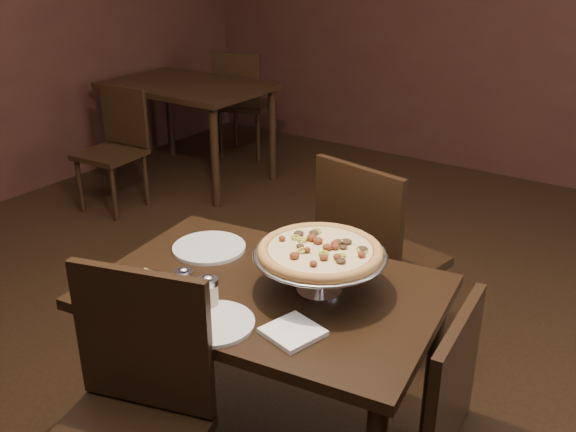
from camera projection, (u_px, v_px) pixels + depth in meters
The scene contains 15 objects.
room at pixel (277, 71), 1.79m from camera, with size 6.04×7.04×2.84m.
dining_table at pixel (267, 311), 2.13m from camera, with size 1.20×0.88×0.70m.
background_table at pixel (188, 96), 4.80m from camera, with size 1.19×0.79×0.75m.
pizza_stand at pixel (320, 251), 2.01m from camera, with size 0.43×0.43×0.18m.
parmesan_shaker at pixel (209, 292), 1.96m from camera, with size 0.06×0.06×0.11m.
pepper_flake_shaker at pixel (184, 282), 2.02m from camera, with size 0.06×0.06×0.10m.
packet_caddy at pixel (150, 283), 2.06m from camera, with size 0.09×0.09×0.07m.
napkin_stack at pixel (293, 332), 1.84m from camera, with size 0.15×0.15×0.02m, color white.
plate_left at pixel (209, 248), 2.34m from camera, with size 0.27×0.27×0.01m, color silver.
plate_near at pixel (213, 323), 1.88m from camera, with size 0.25×0.25×0.01m, color silver.
serving_spatula at pixel (334, 267), 1.93m from camera, with size 0.16×0.16×0.02m.
chair_far at pixel (374, 254), 2.72m from camera, with size 0.51×0.51×0.93m.
chair_near at pixel (127, 420), 1.80m from camera, with size 0.53×0.53×0.91m.
bg_chair_far at pixel (242, 100), 5.38m from camera, with size 0.52×0.52×0.89m.
bg_chair_near at pixel (116, 144), 4.36m from camera, with size 0.41×0.41×0.82m.
Camera 1 is at (1.10, -1.44, 1.75)m, focal length 40.00 mm.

